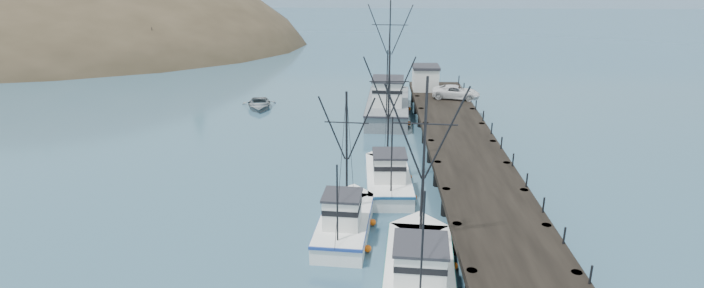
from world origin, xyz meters
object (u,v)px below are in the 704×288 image
trawler_near (419,268)px  pickup_truck (456,92)px  work_vessel (388,104)px  motorboat (259,108)px  pier (462,144)px  trawler_mid (345,221)px  pier_shed (425,77)px  trawler_far (388,177)px

trawler_near → pickup_truck: 32.84m
work_vessel → motorboat: (-14.78, 2.55, -1.23)m
pier → work_vessel: 15.32m
trawler_mid → pier_shed: size_ratio=2.96×
trawler_far → motorboat: bearing=123.0°
trawler_mid → pier_shed: trawler_mid is taller
work_vessel → pickup_truck: (7.32, -0.09, 1.48)m
pier → pier_shed: bearing=94.7°
work_vessel → pickup_truck: bearing=-0.7°
work_vessel → pier_shed: (4.35, 3.83, 2.19)m
pickup_truck → work_vessel: bearing=101.0°
pier → pier_shed: (-1.47, 18.00, 1.73)m
pier → pier_shed: 18.14m
trawler_far → trawler_near: bearing=-84.0°
trawler_mid → motorboat: bearing=111.0°
pickup_truck → motorboat: pickup_truck is taller
motorboat → work_vessel: bearing=-20.0°
work_vessel → trawler_near: bearing=-88.6°
pier_shed → pickup_truck: pier_shed is taller
trawler_far → pier: bearing=39.4°
trawler_near → motorboat: trawler_near is taller
trawler_near → work_vessel: work_vessel is taller
trawler_near → trawler_far: 12.89m
pier → trawler_mid: bearing=-126.3°
trawler_near → trawler_far: size_ratio=1.09×
pier → work_vessel: (-5.82, 14.17, -0.46)m
trawler_far → pier_shed: (4.90, 23.23, 2.60)m
trawler_far → pickup_truck: bearing=67.8°
pier_shed → pickup_truck: (2.97, -3.92, -0.71)m
pier → trawler_near: (-5.03, -18.05, -0.87)m
pier → motorboat: size_ratio=7.86×
trawler_near → pickup_truck: (6.53, 32.13, 1.89)m
pier → trawler_mid: 15.73m
trawler_far → pickup_truck: trawler_far is taller
trawler_mid → work_vessel: size_ratio=0.63×
trawler_near → trawler_mid: (-4.27, 5.40, -0.00)m
pier → motorboat: pier is taller
pier_shed → trawler_near: bearing=-95.6°
work_vessel → motorboat: 15.05m
pier_shed → trawler_mid: bearing=-104.3°
trawler_mid → pickup_truck: (10.81, 26.73, 1.89)m
trawler_mid → work_vessel: 27.04m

